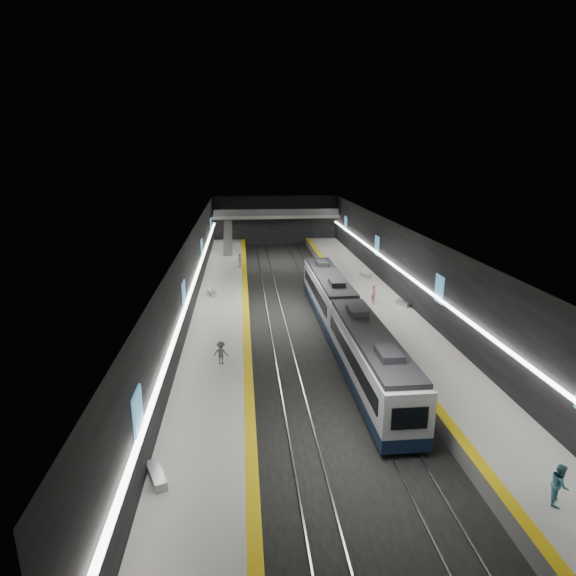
{
  "coord_description": "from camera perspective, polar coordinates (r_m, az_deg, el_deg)",
  "views": [
    {
      "loc": [
        -5.47,
        -43.07,
        15.02
      ],
      "look_at": [
        -1.16,
        1.42,
        2.2
      ],
      "focal_mm": 30.0,
      "sensor_mm": 36.0,
      "label": 1
    }
  ],
  "objects": [
    {
      "name": "wall_right",
      "position": [
        47.07,
        13.83,
        1.99
      ],
      "size": [
        0.04,
        70.0,
        8.0
      ],
      "primitive_type": "cube",
      "color": "black",
      "rests_on": "ground"
    },
    {
      "name": "wall_back",
      "position": [
        79.03,
        -1.52,
        7.98
      ],
      "size": [
        20.0,
        0.04,
        8.0
      ],
      "primitive_type": "cube",
      "color": "black",
      "rests_on": "ground"
    },
    {
      "name": "bench_left_near",
      "position": [
        23.44,
        -15.33,
        -20.67
      ],
      "size": [
        1.22,
        1.97,
        0.47
      ],
      "primitive_type": "cube",
      "rotation": [
        0.0,
        0.0,
        0.39
      ],
      "color": "#99999E",
      "rests_on": "platform_left"
    },
    {
      "name": "tile_surface_left",
      "position": [
        45.33,
        -7.83,
        -2.15
      ],
      "size": [
        5.0,
        70.0,
        0.02
      ],
      "primitive_type": "cube",
      "color": "#B3B3AE",
      "rests_on": "platform_left"
    },
    {
      "name": "cove_light_right",
      "position": [
        47.05,
        13.58,
        1.75
      ],
      "size": [
        0.25,
        68.6,
        0.12
      ],
      "primitive_type": "cube",
      "color": "white",
      "rests_on": "wall_right"
    },
    {
      "name": "wall_left",
      "position": [
        44.68,
        -11.18,
        1.42
      ],
      "size": [
        0.04,
        70.0,
        8.0
      ],
      "primitive_type": "cube",
      "color": "black",
      "rests_on": "ground"
    },
    {
      "name": "passenger_left_b",
      "position": [
        33.15,
        -7.94,
        -7.64
      ],
      "size": [
        1.15,
        0.8,
        1.62
      ],
      "primitive_type": "imported",
      "rotation": [
        0.0,
        0.0,
        2.94
      ],
      "color": "#424149",
      "rests_on": "platform_left"
    },
    {
      "name": "mezzanine_bridge",
      "position": [
        76.84,
        -1.42,
        8.54
      ],
      "size": [
        20.0,
        3.0,
        1.5
      ],
      "color": "gray",
      "rests_on": "wall_left"
    },
    {
      "name": "ad_posters",
      "position": [
        45.63,
        1.5,
        2.67
      ],
      "size": [
        19.94,
        53.5,
        2.2
      ],
      "color": "#4194C4",
      "rests_on": "wall_left"
    },
    {
      "name": "passenger_right_a",
      "position": [
        46.34,
        10.11,
        -0.75
      ],
      "size": [
        0.43,
        0.64,
        1.71
      ],
      "primitive_type": "imported",
      "rotation": [
        0.0,
        0.0,
        1.53
      ],
      "color": "#C36148",
      "rests_on": "platform_right"
    },
    {
      "name": "platform_right",
      "position": [
        47.26,
        10.69,
        -2.17
      ],
      "size": [
        5.0,
        70.0,
        1.0
      ],
      "primitive_type": "cube",
      "color": "slate",
      "rests_on": "ground"
    },
    {
      "name": "tactile_strip_right",
      "position": [
        46.55,
        8.11,
        -1.66
      ],
      "size": [
        0.6,
        70.0,
        0.02
      ],
      "primitive_type": "cube",
      "color": "#DDB90B",
      "rests_on": "platform_right"
    },
    {
      "name": "passenger_left_a",
      "position": [
        60.06,
        -5.74,
        3.26
      ],
      "size": [
        0.75,
        1.08,
        1.7
      ],
      "primitive_type": "imported",
      "rotation": [
        0.0,
        0.0,
        -1.2
      ],
      "color": "beige",
      "rests_on": "platform_left"
    },
    {
      "name": "platform_left",
      "position": [
        45.49,
        -7.81,
        -2.76
      ],
      "size": [
        5.0,
        70.0,
        1.0
      ],
      "primitive_type": "cube",
      "color": "slate",
      "rests_on": "ground"
    },
    {
      "name": "cove_light_left",
      "position": [
        44.71,
        -10.91,
        1.18
      ],
      "size": [
        0.25,
        68.6,
        0.12
      ],
      "primitive_type": "cube",
      "color": "white",
      "rests_on": "wall_left"
    },
    {
      "name": "bench_left_far",
      "position": [
        48.96,
        -9.02,
        -0.57
      ],
      "size": [
        0.99,
        1.87,
        0.44
      ],
      "primitive_type": "cube",
      "rotation": [
        0.0,
        0.0,
        0.29
      ],
      "color": "#99999E",
      "rests_on": "platform_left"
    },
    {
      "name": "tile_surface_right",
      "position": [
        47.11,
        10.72,
        -1.58
      ],
      "size": [
        5.0,
        70.0,
        0.02
      ],
      "primitive_type": "cube",
      "color": "#B3B3AE",
      "rests_on": "platform_right"
    },
    {
      "name": "train",
      "position": [
        38.35,
        6.8,
        -3.65
      ],
      "size": [
        2.69,
        30.04,
        3.6
      ],
      "color": "#0F1E37",
      "rests_on": "ground"
    },
    {
      "name": "ceiling",
      "position": [
        43.98,
        1.7,
        6.81
      ],
      "size": [
        20.0,
        70.0,
        0.04
      ],
      "primitive_type": "cube",
      "rotation": [
        3.14,
        0.0,
        0.0
      ],
      "color": "beige",
      "rests_on": "wall_left"
    },
    {
      "name": "bench_right_far",
      "position": [
        56.03,
        9.2,
        1.55
      ],
      "size": [
        1.03,
        2.0,
        0.47
      ],
      "primitive_type": "cube",
      "rotation": [
        0.0,
        0.0,
        0.27
      ],
      "color": "#99999E",
      "rests_on": "platform_right"
    },
    {
      "name": "ground",
      "position": [
        45.94,
        1.61,
        -3.09
      ],
      "size": [
        70.0,
        70.0,
        0.0
      ],
      "primitive_type": "plane",
      "color": "black",
      "rests_on": "ground"
    },
    {
      "name": "rails",
      "position": [
        45.92,
        1.61,
        -3.02
      ],
      "size": [
        6.52,
        70.0,
        0.12
      ],
      "color": "gray",
      "rests_on": "ground"
    },
    {
      "name": "passenger_right_b",
      "position": [
        23.9,
        29.51,
        -19.61
      ],
      "size": [
        1.05,
        1.12,
        1.82
      ],
      "primitive_type": "imported",
      "rotation": [
        0.0,
        0.0,
        1.02
      ],
      "color": "#55A0B8",
      "rests_on": "platform_right"
    },
    {
      "name": "bench_right_near",
      "position": [
        46.29,
        13.5,
        -1.82
      ],
      "size": [
        0.99,
        1.71,
        0.4
      ],
      "primitive_type": "cube",
      "rotation": [
        0.0,
        0.0,
        0.34
      ],
      "color": "#99999E",
      "rests_on": "platform_right"
    },
    {
      "name": "tactile_strip_left",
      "position": [
        45.28,
        -5.05,
        -2.07
      ],
      "size": [
        0.6,
        70.0,
        0.02
      ],
      "primitive_type": "cube",
      "color": "#DDB90B",
      "rests_on": "platform_left"
    },
    {
      "name": "escalator",
      "position": [
        70.15,
        -7.14,
        5.93
      ],
      "size": [
        1.2,
        7.5,
        3.92
      ],
      "primitive_type": "cube",
      "rotation": [
        0.44,
        0.0,
        0.0
      ],
      "color": "#99999E",
      "rests_on": "platform_left"
    }
  ]
}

